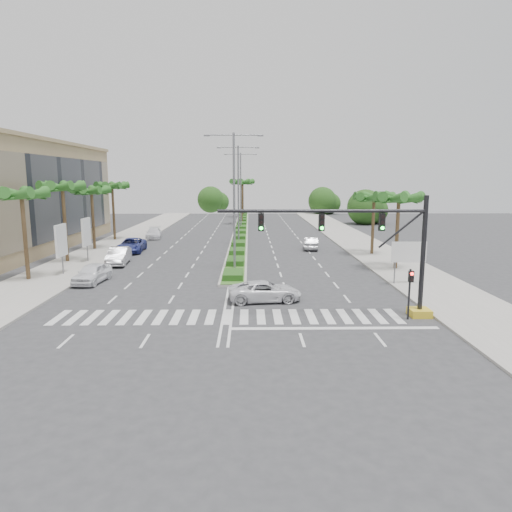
% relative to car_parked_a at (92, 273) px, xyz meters
% --- Properties ---
extents(ground, '(160.00, 160.00, 0.00)m').
position_rel_car_parked_a_xyz_m(ground, '(11.08, -9.16, -0.76)').
color(ground, '#333335').
rests_on(ground, ground).
extents(footpath_right, '(6.00, 120.00, 0.15)m').
position_rel_car_parked_a_xyz_m(footpath_right, '(26.28, 10.84, -0.69)').
color(footpath_right, gray).
rests_on(footpath_right, ground).
extents(footpath_left, '(6.00, 120.00, 0.15)m').
position_rel_car_parked_a_xyz_m(footpath_left, '(-4.12, 10.84, -0.69)').
color(footpath_left, gray).
rests_on(footpath_left, ground).
extents(median, '(2.20, 75.00, 0.20)m').
position_rel_car_parked_a_xyz_m(median, '(11.08, 35.84, -0.66)').
color(median, gray).
rests_on(median, ground).
extents(median_grass, '(1.80, 75.00, 0.04)m').
position_rel_car_parked_a_xyz_m(median_grass, '(11.08, 35.84, -0.54)').
color(median_grass, '#3A5F20').
rests_on(median_grass, median).
extents(building, '(12.00, 36.00, 12.00)m').
position_rel_car_parked_a_xyz_m(building, '(-14.92, 16.84, 5.24)').
color(building, tan).
rests_on(building, ground).
extents(signal_gantry, '(12.60, 1.20, 7.20)m').
position_rel_car_parked_a_xyz_m(signal_gantry, '(20.35, -9.16, 2.69)').
color(signal_gantry, gold).
rests_on(signal_gantry, ground).
extents(pedestrian_signal, '(0.28, 0.36, 3.00)m').
position_rel_car_parked_a_xyz_m(pedestrian_signal, '(21.68, -9.83, 1.28)').
color(pedestrian_signal, black).
rests_on(pedestrian_signal, ground).
extents(direction_sign, '(2.70, 0.11, 3.40)m').
position_rel_car_parked_a_xyz_m(direction_sign, '(24.58, -1.17, 1.69)').
color(direction_sign, slate).
rests_on(direction_sign, ground).
extents(billboard_near, '(0.18, 2.10, 4.35)m').
position_rel_car_parked_a_xyz_m(billboard_near, '(-3.42, 2.84, 2.20)').
color(billboard_near, slate).
rests_on(billboard_near, ground).
extents(billboard_far, '(0.18, 2.10, 4.35)m').
position_rel_car_parked_a_xyz_m(billboard_far, '(-3.42, 8.84, 2.20)').
color(billboard_far, slate).
rests_on(billboard_far, ground).
extents(palm_left_near, '(4.57, 4.68, 7.55)m').
position_rel_car_parked_a_xyz_m(palm_left_near, '(-5.42, 0.84, 5.92)').
color(palm_left_near, brown).
rests_on(palm_left_near, ground).
extents(palm_left_mid, '(4.57, 4.68, 7.95)m').
position_rel_car_parked_a_xyz_m(palm_left_mid, '(-5.42, 8.84, 6.31)').
color(palm_left_mid, brown).
rests_on(palm_left_mid, ground).
extents(palm_left_far, '(4.57, 4.68, 7.35)m').
position_rel_car_parked_a_xyz_m(palm_left_far, '(-5.42, 16.84, 5.73)').
color(palm_left_far, brown).
rests_on(palm_left_far, ground).
extents(palm_left_end, '(4.57, 4.68, 7.75)m').
position_rel_car_parked_a_xyz_m(palm_left_end, '(-5.42, 24.84, 6.12)').
color(palm_left_end, brown).
rests_on(palm_left_end, ground).
extents(palm_right_near, '(4.57, 4.68, 7.05)m').
position_rel_car_parked_a_xyz_m(palm_right_near, '(25.58, 4.84, 5.44)').
color(palm_right_near, brown).
rests_on(palm_right_near, ground).
extents(palm_right_far, '(4.57, 4.68, 6.75)m').
position_rel_car_parked_a_xyz_m(palm_right_far, '(25.58, 12.84, 5.15)').
color(palm_right_far, brown).
rests_on(palm_right_far, ground).
extents(palm_median_a, '(4.57, 4.68, 8.05)m').
position_rel_car_parked_a_xyz_m(palm_median_a, '(11.08, 45.84, 6.41)').
color(palm_median_a, brown).
rests_on(palm_median_a, ground).
extents(palm_median_b, '(4.57, 4.68, 8.05)m').
position_rel_car_parked_a_xyz_m(palm_median_b, '(11.08, 60.84, 6.41)').
color(palm_median_b, brown).
rests_on(palm_median_b, ground).
extents(streetlight_near, '(5.10, 0.25, 12.00)m').
position_rel_car_parked_a_xyz_m(streetlight_near, '(11.08, 4.84, 6.04)').
color(streetlight_near, slate).
rests_on(streetlight_near, ground).
extents(streetlight_mid, '(5.10, 0.25, 12.00)m').
position_rel_car_parked_a_xyz_m(streetlight_mid, '(11.08, 20.84, 6.04)').
color(streetlight_mid, slate).
rests_on(streetlight_mid, ground).
extents(streetlight_far, '(5.10, 0.25, 12.00)m').
position_rel_car_parked_a_xyz_m(streetlight_far, '(11.08, 36.84, 6.04)').
color(streetlight_far, slate).
rests_on(streetlight_far, ground).
extents(car_parked_a, '(2.28, 4.66, 1.53)m').
position_rel_car_parked_a_xyz_m(car_parked_a, '(0.00, 0.00, 0.00)').
color(car_parked_a, white).
rests_on(car_parked_a, ground).
extents(car_parked_b, '(2.15, 5.05, 1.62)m').
position_rel_car_parked_a_xyz_m(car_parked_b, '(-0.13, 7.85, 0.05)').
color(car_parked_b, '#BDBCC1').
rests_on(car_parked_b, ground).
extents(car_parked_c, '(2.82, 5.69, 1.55)m').
position_rel_car_parked_a_xyz_m(car_parked_c, '(-0.72, 15.11, 0.01)').
color(car_parked_c, navy).
rests_on(car_parked_c, ground).
extents(car_parked_d, '(2.57, 5.06, 1.41)m').
position_rel_car_parked_a_xyz_m(car_parked_d, '(-0.72, 27.07, -0.06)').
color(car_parked_d, white).
rests_on(car_parked_d, ground).
extents(car_crossing, '(5.12, 2.77, 1.36)m').
position_rel_car_parked_a_xyz_m(car_crossing, '(13.44, -5.61, -0.08)').
color(car_crossing, white).
rests_on(car_crossing, ground).
extents(car_right, '(2.04, 4.50, 1.43)m').
position_rel_car_parked_a_xyz_m(car_right, '(19.58, 16.86, -0.05)').
color(car_right, '#A1A1A6').
rests_on(car_right, ground).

